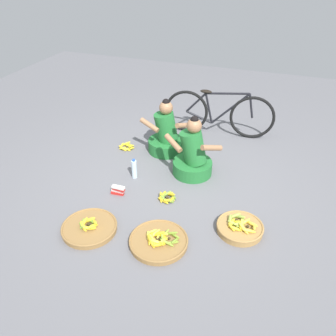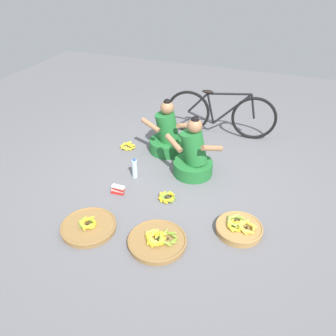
# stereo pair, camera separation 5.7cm
# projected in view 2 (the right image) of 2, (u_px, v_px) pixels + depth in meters

# --- Properties ---
(ground_plane) EXTENTS (10.00, 10.00, 0.00)m
(ground_plane) POSITION_uv_depth(u_px,v_px,m) (173.00, 183.00, 4.44)
(ground_plane) COLOR slate
(vendor_woman_front) EXTENTS (0.75, 0.52, 0.83)m
(vendor_woman_front) POSITION_uv_depth(u_px,v_px,m) (193.00, 156.00, 4.48)
(vendor_woman_front) COLOR #237233
(vendor_woman_front) RESTS_ON ground
(vendor_woman_behind) EXTENTS (0.70, 0.52, 0.81)m
(vendor_woman_behind) POSITION_uv_depth(u_px,v_px,m) (167.00, 135.00, 4.98)
(vendor_woman_behind) COLOR #237233
(vendor_woman_behind) RESTS_ON ground
(bicycle_leaning) EXTENTS (1.70, 0.23, 0.73)m
(bicycle_leaning) POSITION_uv_depth(u_px,v_px,m) (220.00, 114.00, 5.37)
(bicycle_leaning) COLOR black
(bicycle_leaning) RESTS_ON ground
(banana_basket_mid_left) EXTENTS (0.61, 0.61, 0.14)m
(banana_basket_mid_left) POSITION_uv_depth(u_px,v_px,m) (157.00, 241.00, 3.53)
(banana_basket_mid_left) COLOR olive
(banana_basket_mid_left) RESTS_ON ground
(banana_basket_front_left) EXTENTS (0.50, 0.50, 0.16)m
(banana_basket_front_left) POSITION_uv_depth(u_px,v_px,m) (239.00, 228.00, 3.67)
(banana_basket_front_left) COLOR #A87F47
(banana_basket_front_left) RESTS_ON ground
(banana_basket_back_right) EXTENTS (0.60, 0.60, 0.14)m
(banana_basket_back_right) POSITION_uv_depth(u_px,v_px,m) (89.00, 226.00, 3.71)
(banana_basket_back_right) COLOR olive
(banana_basket_back_right) RESTS_ON ground
(loose_bananas_back_center) EXTENTS (0.24, 0.23, 0.10)m
(loose_bananas_back_center) POSITION_uv_depth(u_px,v_px,m) (167.00, 197.00, 4.14)
(loose_bananas_back_center) COLOR olive
(loose_bananas_back_center) RESTS_ON ground
(loose_bananas_front_right) EXTENTS (0.24, 0.23, 0.09)m
(loose_bananas_front_right) POSITION_uv_depth(u_px,v_px,m) (128.00, 146.00, 5.18)
(loose_bananas_front_right) COLOR yellow
(loose_bananas_front_right) RESTS_ON ground
(water_bottle) EXTENTS (0.07, 0.07, 0.28)m
(water_bottle) POSITION_uv_depth(u_px,v_px,m) (135.00, 169.00, 4.49)
(water_bottle) COLOR silver
(water_bottle) RESTS_ON ground
(packet_carton_stack) EXTENTS (0.18, 0.07, 0.12)m
(packet_carton_stack) POSITION_uv_depth(u_px,v_px,m) (118.00, 189.00, 4.23)
(packet_carton_stack) COLOR red
(packet_carton_stack) RESTS_ON ground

